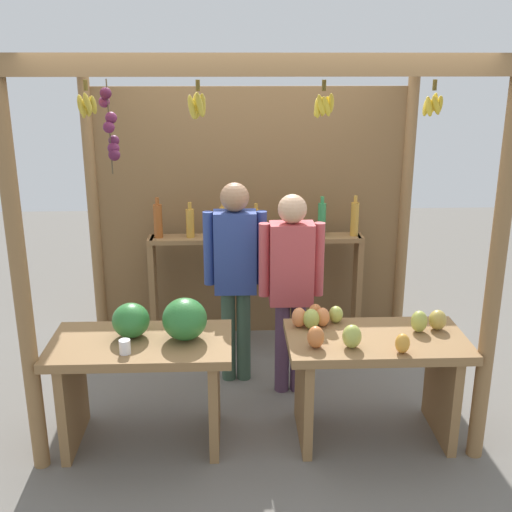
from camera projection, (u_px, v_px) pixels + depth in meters
name	position (u px, v px, depth m)	size (l,w,h in m)	color
ground_plane	(255.00, 383.00, 4.98)	(12.00, 12.00, 0.00)	slate
market_stall	(252.00, 191.00, 4.97)	(2.91, 2.11, 2.49)	olive
fruit_counter_left	(148.00, 357.00, 4.06)	(1.17, 0.64, 1.01)	olive
fruit_counter_right	(372.00, 361.00, 4.13)	(1.17, 0.64, 0.89)	olive
bottle_shelf_unit	(256.00, 258.00, 5.45)	(1.86, 0.22, 1.35)	olive
vendor_man	(235.00, 266.00, 4.76)	(0.48, 0.22, 1.60)	#395340
vendor_woman	(291.00, 278.00, 4.60)	(0.48, 0.21, 1.55)	#533752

